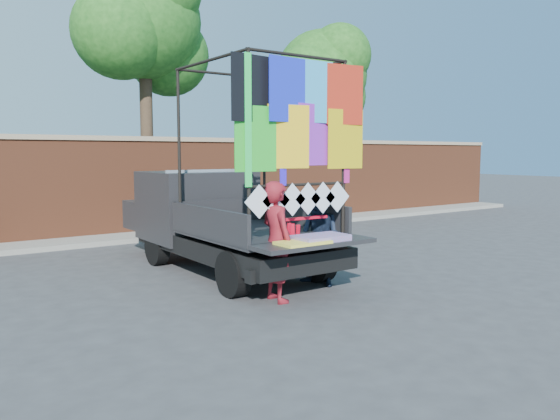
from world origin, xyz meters
TOP-DOWN VIEW (x-y plane):
  - ground at (0.00, 0.00)m, footprint 90.00×90.00m
  - brick_wall at (0.00, 7.00)m, footprint 30.00×0.45m
  - curb at (0.00, 6.30)m, footprint 30.00×1.20m
  - tree_mid at (1.02, 8.12)m, footprint 4.20×3.30m
  - tree_right at (7.52, 8.12)m, footprint 4.20×3.30m
  - pickup_truck at (-0.09, 2.32)m, footprint 2.29×5.75m
  - woman at (-0.51, -0.51)m, footprint 0.46×0.67m
  - man at (0.61, -0.16)m, footprint 0.80×0.91m
  - streamer_bundle at (-0.06, -0.34)m, footprint 1.02×0.10m

SIDE VIEW (x-z plane):
  - ground at x=0.00m, z-range 0.00..0.00m
  - curb at x=0.00m, z-range 0.00..0.12m
  - man at x=0.61m, z-range 0.00..1.58m
  - woman at x=-0.51m, z-range 0.00..1.77m
  - pickup_truck at x=-0.09m, z-range -0.90..2.72m
  - streamer_bundle at x=-0.06m, z-range 0.62..1.32m
  - brick_wall at x=0.00m, z-range 0.02..2.63m
  - tree_right at x=7.52m, z-range 1.44..8.06m
  - tree_mid at x=1.02m, z-range 1.83..9.56m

